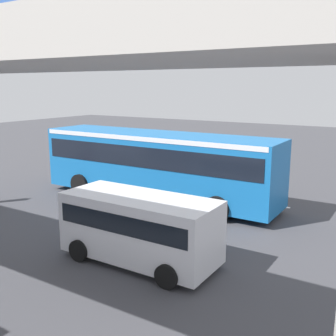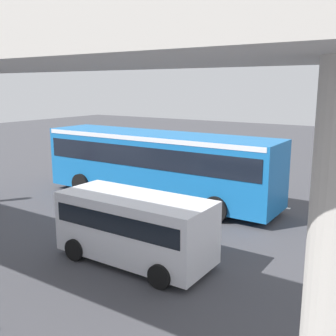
{
  "view_description": "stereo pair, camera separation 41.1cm",
  "coord_description": "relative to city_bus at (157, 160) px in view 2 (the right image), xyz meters",
  "views": [
    {
      "loc": [
        -11.37,
        14.95,
        5.27
      ],
      "look_at": [
        -1.96,
        -0.05,
        1.6
      ],
      "focal_mm": 42.58,
      "sensor_mm": 36.0,
      "label": 1
    },
    {
      "loc": [
        -11.71,
        14.73,
        5.27
      ],
      "look_at": [
        -1.96,
        -0.05,
        1.6
      ],
      "focal_mm": 42.58,
      "sensor_mm": 36.0,
      "label": 2
    }
  ],
  "objects": [
    {
      "name": "ground",
      "position": [
        1.34,
        0.07,
        -1.88
      ],
      "size": [
        80.0,
        80.0,
        0.0
      ],
      "primitive_type": "plane",
      "color": "#424247"
    },
    {
      "name": "city_bus",
      "position": [
        0.0,
        0.0,
        0.0
      ],
      "size": [
        11.54,
        2.85,
        3.15
      ],
      "color": "#196BB7",
      "rests_on": "ground"
    },
    {
      "name": "parked_van",
      "position": [
        -3.26,
        5.84,
        -0.7
      ],
      "size": [
        4.8,
        2.17,
        2.05
      ],
      "color": "silver",
      "rests_on": "ground"
    },
    {
      "name": "traffic_sign",
      "position": [
        4.11,
        -2.93,
        0.01
      ],
      "size": [
        0.08,
        0.6,
        2.8
      ],
      "color": "slate",
      "rests_on": "ground"
    },
    {
      "name": "lane_dash_leftmost",
      "position": [
        -4.66,
        -2.05,
        -1.88
      ],
      "size": [
        2.0,
        0.2,
        0.01
      ],
      "primitive_type": "cube",
      "color": "silver",
      "rests_on": "ground"
    },
    {
      "name": "lane_dash_left",
      "position": [
        -0.66,
        -2.05,
        -1.88
      ],
      "size": [
        2.0,
        0.2,
        0.01
      ],
      "primitive_type": "cube",
      "color": "silver",
      "rests_on": "ground"
    },
    {
      "name": "lane_dash_centre",
      "position": [
        3.34,
        -2.05,
        -1.88
      ],
      "size": [
        2.0,
        0.2,
        0.01
      ],
      "primitive_type": "cube",
      "color": "silver",
      "rests_on": "ground"
    },
    {
      "name": "lane_dash_right",
      "position": [
        7.34,
        -2.05,
        -1.88
      ],
      "size": [
        2.0,
        0.2,
        0.01
      ],
      "primitive_type": "cube",
      "color": "silver",
      "rests_on": "ground"
    }
  ]
}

